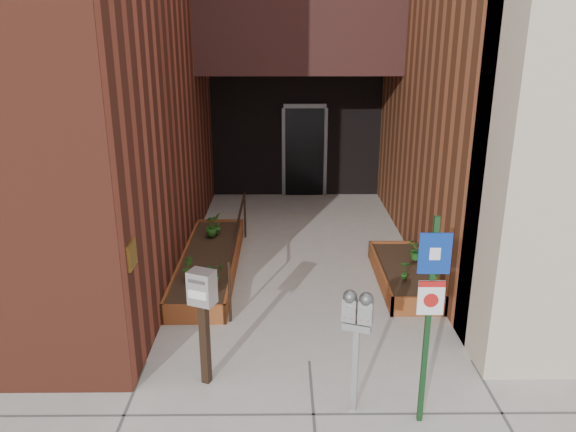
{
  "coord_description": "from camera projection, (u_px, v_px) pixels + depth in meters",
  "views": [
    {
      "loc": [
        -0.31,
        -5.94,
        3.88
      ],
      "look_at": [
        -0.24,
        1.8,
        1.27
      ],
      "focal_mm": 35.0,
      "sensor_mm": 36.0,
      "label": 1
    }
  ],
  "objects": [
    {
      "name": "ground",
      "position": [
        309.0,
        361.0,
        6.87
      ],
      "size": [
        80.0,
        80.0,
        0.0
      ],
      "primitive_type": "plane",
      "color": "#9E9991",
      "rests_on": "ground"
    },
    {
      "name": "planter_left",
      "position": [
        209.0,
        264.0,
        9.37
      ],
      "size": [
        0.9,
        3.6,
        0.3
      ],
      "color": "brown",
      "rests_on": "ground"
    },
    {
      "name": "planter_right",
      "position": [
        403.0,
        276.0,
        8.92
      ],
      "size": [
        0.8,
        2.2,
        0.3
      ],
      "color": "brown",
      "rests_on": "ground"
    },
    {
      "name": "handrail",
      "position": [
        238.0,
        230.0,
        9.13
      ],
      "size": [
        0.04,
        3.34,
        0.9
      ],
      "color": "black",
      "rests_on": "ground"
    },
    {
      "name": "parking_meter",
      "position": [
        357.0,
        320.0,
        5.66
      ],
      "size": [
        0.32,
        0.2,
        1.4
      ],
      "color": "#A1A1A4",
      "rests_on": "ground"
    },
    {
      "name": "sign_post",
      "position": [
        430.0,
        302.0,
        5.39
      ],
      "size": [
        0.31,
        0.08,
        2.24
      ],
      "color": "#143819",
      "rests_on": "ground"
    },
    {
      "name": "payment_dropbox",
      "position": [
        203.0,
        304.0,
        6.16
      ],
      "size": [
        0.33,
        0.29,
        1.39
      ],
      "color": "black",
      "rests_on": "ground"
    },
    {
      "name": "shrub_left_a",
      "position": [
        213.0,
        274.0,
        8.17
      ],
      "size": [
        0.44,
        0.44,
        0.35
      ],
      "primitive_type": "imported",
      "rotation": [
        0.0,
        0.0,
        0.64
      ],
      "color": "#205A19",
      "rests_on": "planter_left"
    },
    {
      "name": "shrub_left_b",
      "position": [
        188.0,
        268.0,
        8.38
      ],
      "size": [
        0.22,
        0.22,
        0.34
      ],
      "primitive_type": "imported",
      "rotation": [
        0.0,
        0.0,
        1.79
      ],
      "color": "#285719",
      "rests_on": "planter_left"
    },
    {
      "name": "shrub_left_c",
      "position": [
        211.0,
        226.0,
        10.09
      ],
      "size": [
        0.3,
        0.3,
        0.38
      ],
      "primitive_type": "imported",
      "rotation": [
        0.0,
        0.0,
        3.82
      ],
      "color": "#215618",
      "rests_on": "planter_left"
    },
    {
      "name": "shrub_left_d",
      "position": [
        217.0,
        223.0,
        10.22
      ],
      "size": [
        0.24,
        0.24,
        0.39
      ],
      "primitive_type": "imported",
      "rotation": [
        0.0,
        0.0,
        4.91
      ],
      "color": "#28601B",
      "rests_on": "planter_left"
    },
    {
      "name": "shrub_right_a",
      "position": [
        435.0,
        282.0,
        7.97
      ],
      "size": [
        0.17,
        0.17,
        0.3
      ],
      "primitive_type": "imported",
      "rotation": [
        0.0,
        0.0,
        1.54
      ],
      "color": "#174F16",
      "rests_on": "planter_right"
    },
    {
      "name": "shrub_right_b",
      "position": [
        405.0,
        270.0,
        8.35
      ],
      "size": [
        0.19,
        0.19,
        0.3
      ],
      "primitive_type": "imported",
      "rotation": [
        0.0,
        0.0,
        2.94
      ],
      "color": "#1E5217",
      "rests_on": "planter_right"
    },
    {
      "name": "shrub_right_c",
      "position": [
        416.0,
        251.0,
        9.06
      ],
      "size": [
        0.39,
        0.39,
        0.31
      ],
      "primitive_type": "imported",
      "rotation": [
        0.0,
        0.0,
        4.06
      ],
      "color": "#1F601B",
      "rests_on": "planter_right"
    }
  ]
}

